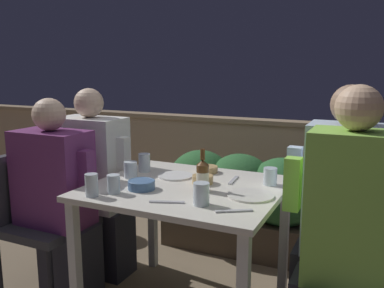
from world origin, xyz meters
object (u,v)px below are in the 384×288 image
at_px(chair_right_far, 378,246).
at_px(chair_left_near, 34,208).
at_px(person_green_blouse, 341,236).
at_px(potted_plant, 75,184).
at_px(chair_left_far, 74,193).
at_px(person_white_polo, 97,183).
at_px(person_blue_shirt, 336,214).
at_px(beer_bottle, 203,175).
at_px(person_purple_stripe, 59,201).

bearing_deg(chair_right_far, chair_left_near, -170.99).
bearing_deg(person_green_blouse, potted_plant, 158.90).
relative_size(chair_left_far, person_white_polo, 0.69).
relative_size(chair_left_far, person_green_blouse, 0.66).
bearing_deg(person_blue_shirt, person_white_polo, 178.77).
bearing_deg(person_green_blouse, beer_bottle, 171.52).
bearing_deg(potted_plant, chair_left_near, -62.65).
relative_size(chair_left_near, chair_right_far, 1.00).
relative_size(person_purple_stripe, chair_left_far, 1.39).
xyz_separation_m(chair_left_near, beer_bottle, (1.08, 0.12, 0.31)).
height_order(person_green_blouse, potted_plant, person_green_blouse).
xyz_separation_m(person_white_polo, potted_plant, (-0.67, 0.54, -0.23)).
relative_size(person_white_polo, potted_plant, 1.92).
xyz_separation_m(person_purple_stripe, person_green_blouse, (1.58, 0.01, 0.06)).
relative_size(chair_left_far, person_blue_shirt, 0.67).
bearing_deg(person_purple_stripe, chair_left_near, 180.00).
relative_size(person_green_blouse, beer_bottle, 5.93).
bearing_deg(person_white_polo, person_blue_shirt, -1.23).
height_order(person_blue_shirt, beer_bottle, person_blue_shirt).
bearing_deg(beer_bottle, chair_left_far, 168.32).
relative_size(chair_left_far, potted_plant, 1.33).
relative_size(person_green_blouse, chair_right_far, 1.51).
xyz_separation_m(person_purple_stripe, person_white_polo, (0.01, 0.34, 0.02)).
relative_size(chair_right_far, person_blue_shirt, 0.67).
relative_size(chair_left_far, chair_right_far, 1.00).
bearing_deg(person_purple_stripe, person_blue_shirt, 11.34).
relative_size(chair_left_near, person_white_polo, 0.69).
bearing_deg(chair_right_far, person_blue_shirt, 180.00).
height_order(person_white_polo, beer_bottle, person_white_polo).
height_order(chair_left_far, chair_right_far, same).
bearing_deg(person_white_polo, person_purple_stripe, -91.95).
xyz_separation_m(chair_left_far, person_blue_shirt, (1.72, -0.03, 0.13)).
height_order(person_green_blouse, chair_right_far, person_green_blouse).
height_order(chair_right_far, beer_bottle, beer_bottle).
distance_m(person_green_blouse, potted_plant, 2.42).
distance_m(chair_left_far, person_blue_shirt, 1.73).
bearing_deg(chair_left_near, person_white_polo, 57.55).
relative_size(person_white_polo, person_green_blouse, 0.95).
height_order(chair_left_near, beer_bottle, beer_bottle).
xyz_separation_m(chair_left_near, person_green_blouse, (1.79, 0.01, 0.14)).
bearing_deg(chair_left_near, chair_right_far, 9.01).
relative_size(chair_left_near, chair_left_far, 1.00).
distance_m(chair_left_near, potted_plant, 1.00).
distance_m(person_green_blouse, chair_right_far, 0.36).
bearing_deg(person_white_polo, chair_left_far, -180.00).
bearing_deg(person_green_blouse, chair_right_far, 62.75).
xyz_separation_m(person_purple_stripe, beer_bottle, (0.88, 0.12, 0.23)).
height_order(chair_left_near, chair_right_far, same).
bearing_deg(person_white_polo, person_green_blouse, -11.73).
distance_m(beer_bottle, potted_plant, 1.77).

